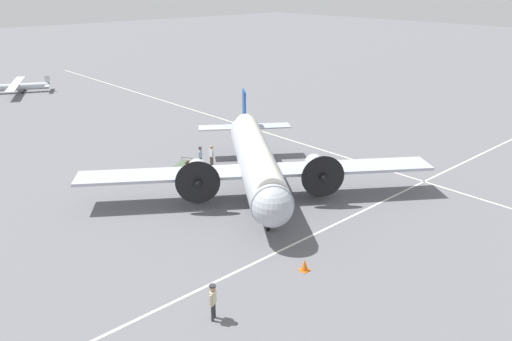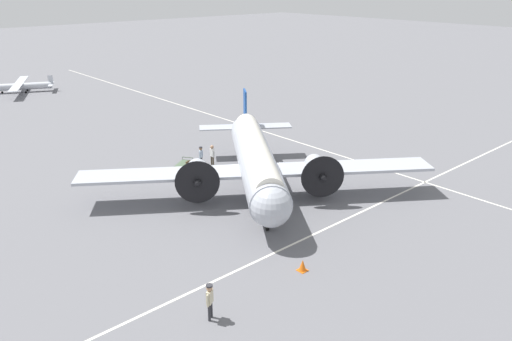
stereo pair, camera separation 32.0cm
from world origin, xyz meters
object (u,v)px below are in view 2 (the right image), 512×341
Objects in this scene: passenger_boarding at (201,154)px; airliner_main at (257,161)px; suitcase_near_door at (189,164)px; crew_foreground at (210,298)px; ramp_agent at (212,154)px; baggage_cart at (184,164)px; traffic_cone at (303,266)px; light_aircraft_distant at (20,86)px.

airliner_main is at bearing 56.65° from passenger_boarding.
crew_foreground is at bearing -121.67° from suitcase_near_door.
passenger_boarding is 0.92m from ramp_agent.
passenger_boarding is at bearing 109.97° from baggage_cart.
ramp_agent is (11.97, 15.74, -0.02)m from crew_foreground.
ramp_agent is 16.83m from traffic_cone.
suitcase_near_door is at bearing 75.43° from traffic_cone.
passenger_boarding reaches higher than suitcase_near_door.
passenger_boarding is at bearing 72.18° from traffic_cone.
ramp_agent reaches higher than passenger_boarding.
light_aircraft_distant is at bearing -143.62° from airliner_main.
ramp_agent reaches higher than crew_foreground.
baggage_cart is at bearing 115.76° from light_aircraft_distant.
crew_foreground reaches higher than suitcase_near_door.
traffic_cone is (-3.85, -56.13, -0.56)m from light_aircraft_distant.
suitcase_near_door is 17.47m from traffic_cone.
ramp_agent is at bearing 118.32° from light_aircraft_distant.
passenger_boarding is 1.63m from baggage_cart.
airliner_main is 11.77× the size of crew_foreground.
ramp_agent is 2.11m from suitcase_near_door.
passenger_boarding is at bearing -147.88° from airliner_main.
ramp_agent is at bearing 20.38° from crew_foreground.
light_aircraft_distant is (9.89, 56.14, -0.28)m from crew_foreground.
crew_foreground is at bearing 25.04° from passenger_boarding.
light_aircraft_distant is (-0.55, 39.23, 0.60)m from suitcase_near_door.
airliner_main is at bearing 116.63° from light_aircraft_distant.
passenger_boarding is 3.05× the size of suitcase_near_door.
light_aircraft_distant reaches higher than suitcase_near_door.
light_aircraft_distant reaches higher than traffic_cone.
crew_foreground is at bearing 105.39° from light_aircraft_distant.
traffic_cone is (-5.26, -16.36, -0.75)m from passenger_boarding.
suitcase_near_door is at bearing 116.17° from light_aircraft_distant.
light_aircraft_distant is at bearing 90.80° from suitcase_near_door.
passenger_boarding is at bearing -129.85° from ramp_agent.
traffic_cone is at bearing 111.46° from light_aircraft_distant.
airliner_main is 7.41m from passenger_boarding.
baggage_cart is at bearing 76.56° from traffic_cone.
crew_foreground is 0.91× the size of baggage_cart.
passenger_boarding is at bearing -32.09° from suitcase_near_door.
crew_foreground is (-10.92, -9.12, -1.36)m from airliner_main.
suitcase_near_door is (-1.53, 1.17, -0.86)m from ramp_agent.
airliner_main reaches higher than baggage_cart.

